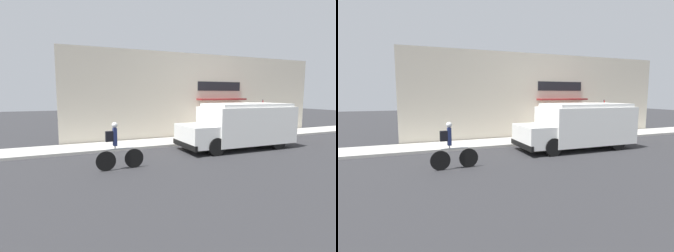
{
  "view_description": "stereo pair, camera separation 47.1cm",
  "coord_description": "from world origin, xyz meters",
  "views": [
    {
      "loc": [
        -8.61,
        -11.97,
        2.64
      ],
      "look_at": [
        -3.57,
        -0.2,
        1.1
      ],
      "focal_mm": 28.0,
      "sensor_mm": 36.0,
      "label": 1
    },
    {
      "loc": [
        -8.18,
        -12.14,
        2.64
      ],
      "look_at": [
        -3.57,
        -0.2,
        1.1
      ],
      "focal_mm": 28.0,
      "sensor_mm": 36.0,
      "label": 2
    }
  ],
  "objects": [
    {
      "name": "stop_sign_post",
      "position": [
        3.19,
        0.65,
        1.61
      ],
      "size": [
        0.45,
        0.45,
        2.22
      ],
      "color": "slate",
      "rests_on": "sidewalk"
    },
    {
      "name": "school_bus",
      "position": [
        -0.26,
        -1.56,
        1.15
      ],
      "size": [
        5.7,
        2.83,
        2.2
      ],
      "rotation": [
        0.0,
        0.0,
        -0.01
      ],
      "color": "white",
      "rests_on": "ground_plane"
    },
    {
      "name": "ground_plane",
      "position": [
        0.0,
        0.0,
        0.0
      ],
      "size": [
        70.0,
        70.0,
        0.0
      ],
      "primitive_type": "plane",
      "color": "#2B2B2D"
    },
    {
      "name": "cyclist",
      "position": [
        -6.71,
        -2.99,
        0.8
      ],
      "size": [
        1.71,
        0.2,
        1.7
      ],
      "rotation": [
        0.0,
        0.0,
        0.03
      ],
      "color": "black",
      "rests_on": "ground_plane"
    },
    {
      "name": "sidewalk",
      "position": [
        0.0,
        1.05,
        0.06
      ],
      "size": [
        28.0,
        2.1,
        0.12
      ],
      "color": "#ADAAA3",
      "rests_on": "ground_plane"
    },
    {
      "name": "storefront",
      "position": [
        0.02,
        2.27,
        2.55
      ],
      "size": [
        17.1,
        0.85,
        5.1
      ],
      "color": "beige",
      "rests_on": "ground_plane"
    }
  ]
}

